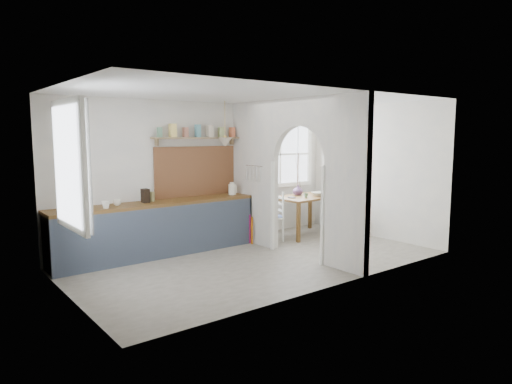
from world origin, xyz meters
TOP-DOWN VIEW (x-y plane):
  - floor at (0.00, 0.00)m, footprint 5.80×3.20m
  - ceiling at (0.00, 0.00)m, footprint 5.80×3.20m
  - walls at (0.00, 0.00)m, footprint 5.81×3.21m
  - partition at (0.70, 0.06)m, footprint 0.12×3.20m
  - kitchen_window at (-2.87, 0.00)m, footprint 0.10×1.16m
  - nook_window at (1.80, 1.56)m, footprint 1.76×0.10m
  - counter at (-1.13, 1.33)m, footprint 3.50×0.60m
  - sink at (-2.43, 1.30)m, footprint 0.40×0.40m
  - backsplash at (-0.20, 1.58)m, footprint 1.65×0.03m
  - shelf at (-0.20, 1.49)m, footprint 1.75×0.20m
  - pendant_lamp at (0.15, 1.15)m, footprint 0.26×0.26m
  - utensil_rail at (0.61, 0.90)m, footprint 0.02×0.50m
  - dining_table at (1.90, 0.91)m, footprint 1.31×0.92m
  - chair_left at (1.02, 0.96)m, footprint 0.55×0.55m
  - chair_right at (2.75, 0.84)m, footprint 0.49×0.49m
  - kettle at (0.42, 1.32)m, footprint 0.23×0.20m
  - mug_a at (-2.03, 1.16)m, footprint 0.13×0.13m
  - mug_b at (-1.78, 1.34)m, footprint 0.14×0.14m
  - knife_block at (-1.30, 1.36)m, footprint 0.11×0.15m
  - jar at (-1.17, 1.40)m, footprint 0.11×0.11m
  - towel_magenta at (0.58, 1.00)m, footprint 0.02×0.03m
  - towel_orange at (0.58, 0.93)m, footprint 0.02×0.03m
  - bowl at (2.19, 0.79)m, footprint 0.36×0.36m
  - table_cup at (1.80, 0.77)m, footprint 0.10×0.10m
  - plate at (1.54, 0.90)m, footprint 0.20×0.20m
  - vase at (1.90, 1.12)m, footprint 0.28×0.28m

SIDE VIEW (x-z plane):
  - floor at x=0.00m, z-range -0.01..0.01m
  - towel_orange at x=0.58m, z-range -0.01..0.51m
  - towel_magenta at x=0.58m, z-range 0.01..0.54m
  - dining_table at x=1.90m, z-range 0.00..0.79m
  - counter at x=-1.13m, z-range 0.01..0.91m
  - chair_right at x=2.75m, z-range 0.00..0.94m
  - chair_left at x=1.02m, z-range 0.00..0.95m
  - plate at x=1.54m, z-range 0.79..0.80m
  - bowl at x=2.19m, z-range 0.79..0.86m
  - table_cup at x=1.80m, z-range 0.79..0.87m
  - sink at x=-2.43m, z-range 0.88..0.90m
  - vase at x=1.90m, z-range 0.79..1.00m
  - mug_b at x=-1.78m, z-range 0.90..1.00m
  - mug_a at x=-2.03m, z-range 0.90..1.02m
  - jar at x=-1.17m, z-range 0.90..1.07m
  - kettle at x=0.42m, z-range 0.90..1.13m
  - knife_block at x=-1.30m, z-range 0.90..1.13m
  - walls at x=0.00m, z-range 0.00..2.60m
  - backsplash at x=-0.20m, z-range 0.90..1.80m
  - utensil_rail at x=0.61m, z-range 1.44..1.46m
  - partition at x=0.70m, z-range 0.15..2.75m
  - nook_window at x=1.80m, z-range 0.95..2.25m
  - kitchen_window at x=-2.87m, z-range 0.90..2.40m
  - pendant_lamp at x=0.15m, z-range 1.80..1.96m
  - shelf at x=-0.20m, z-range 1.90..2.11m
  - ceiling at x=0.00m, z-range 2.60..2.60m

